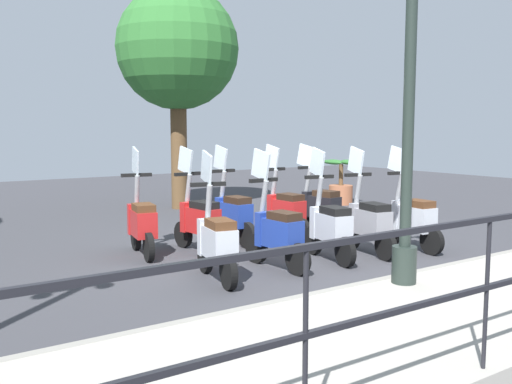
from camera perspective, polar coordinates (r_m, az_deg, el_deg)
The scene contains 15 objects.
ground_plane at distance 8.38m, azimuth 3.61°, elevation -6.03°, with size 28.00×28.00×0.00m, color #38383D.
promenade_walkway at distance 6.27m, azimuth 21.96°, elevation -10.11°, with size 2.20×20.00×0.15m.
lamp_post_near at distance 6.20m, azimuth 15.02°, elevation 7.54°, with size 0.26×0.90×4.09m.
tree_distant at distance 12.92m, azimuth -7.86°, elevation 13.90°, with size 2.68×2.68×4.87m.
potted_palm at distance 13.63m, azimuth 8.48°, elevation 0.65°, with size 1.06×0.66×1.05m.
scooter_near_0 at distance 8.76m, azimuth 15.31°, elevation -2.49°, with size 1.23×0.44×1.54m.
scooter_near_1 at distance 8.28m, azimuth 11.18°, elevation -2.90°, with size 1.23×0.47×1.54m.
scooter_near_2 at distance 7.82m, azimuth 7.33°, elevation -3.37°, with size 1.23×0.47×1.54m.
scooter_near_3 at distance 7.31m, azimuth 2.10°, elevation -4.02°, with size 1.23×0.44×1.54m.
scooter_near_4 at distance 6.75m, azimuth -3.99°, elevation -4.90°, with size 1.22×0.48×1.54m.
scooter_far_0 at distance 9.75m, azimuth 6.35°, elevation -1.41°, with size 1.23×0.45×1.54m.
scooter_far_1 at distance 9.23m, azimuth 2.88°, elevation -1.82°, with size 1.23×0.44×1.54m.
scooter_far_2 at distance 8.87m, azimuth -2.38°, elevation -2.16°, with size 1.23×0.44×1.54m.
scooter_far_3 at distance 8.34m, azimuth -5.74°, elevation -2.74°, with size 1.23×0.44×1.54m.
scooter_far_4 at distance 8.22m, azimuth -11.36°, elevation -2.97°, with size 1.22×0.48×1.54m.
Camera 1 is at (-6.44, 5.05, 1.82)m, focal length 40.00 mm.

